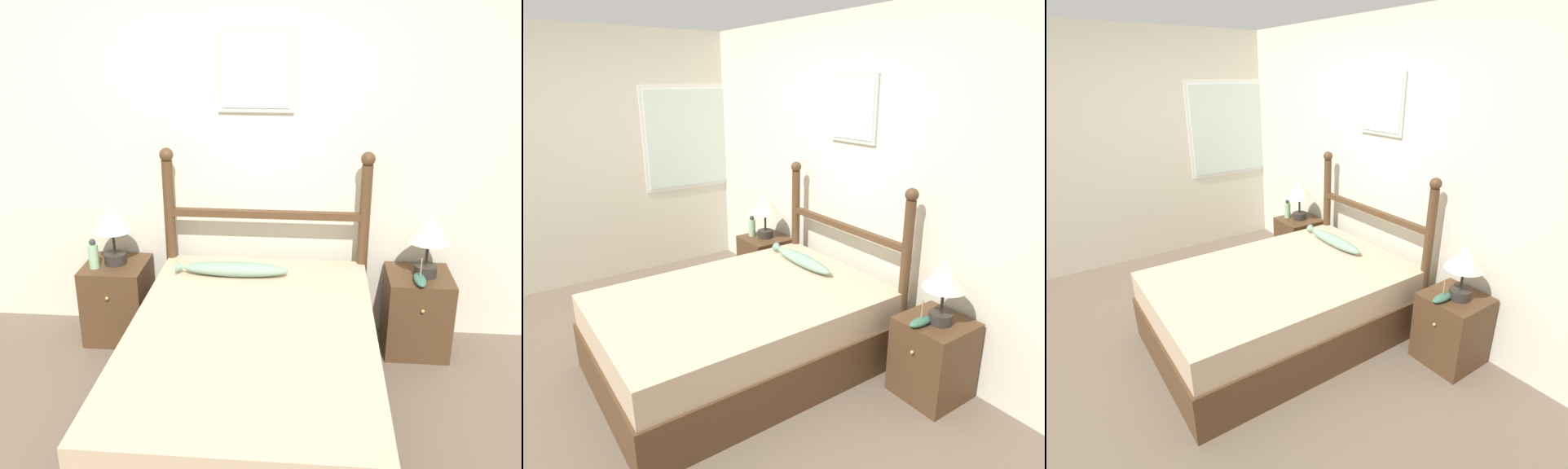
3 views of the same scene
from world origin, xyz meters
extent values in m
plane|color=brown|center=(0.00, 0.00, 0.00)|extent=(16.00, 16.00, 0.00)
cube|color=beige|center=(0.00, 1.73, 1.27)|extent=(6.40, 0.06, 2.55)
cube|color=#ADB7B2|center=(0.09, 1.69, 1.83)|extent=(0.50, 0.02, 0.52)
cube|color=beige|center=(0.09, 1.68, 1.83)|extent=(0.44, 0.01, 0.46)
cube|color=beige|center=(-2.13, 0.00, 1.27)|extent=(0.06, 6.40, 2.55)
cube|color=white|center=(-2.10, 1.26, 1.43)|extent=(0.01, 1.06, 1.13)
cube|color=silver|center=(-2.09, 1.26, 1.43)|extent=(0.01, 0.98, 1.05)
cube|color=#4C331E|center=(0.16, 0.59, 0.17)|extent=(1.39, 2.03, 0.35)
cube|color=tan|center=(0.16, 0.59, 0.46)|extent=(1.35, 1.99, 0.24)
cylinder|color=#4C331E|center=(-0.49, 1.56, 0.63)|extent=(0.07, 0.07, 1.27)
sphere|color=#4C331E|center=(-0.49, 1.56, 1.31)|extent=(0.09, 0.09, 0.09)
cylinder|color=#4C331E|center=(0.82, 1.56, 0.63)|extent=(0.07, 0.07, 1.27)
sphere|color=#4C331E|center=(0.82, 1.56, 1.31)|extent=(0.09, 0.09, 0.09)
cube|color=#4C331E|center=(0.16, 1.56, 0.91)|extent=(1.31, 0.05, 0.05)
cube|color=#4C331E|center=(-0.87, 1.46, 0.28)|extent=(0.42, 0.42, 0.56)
sphere|color=tan|center=(-0.87, 1.24, 0.40)|extent=(0.02, 0.02, 0.02)
cube|color=#4C331E|center=(1.19, 1.46, 0.28)|extent=(0.42, 0.42, 0.56)
sphere|color=tan|center=(1.19, 1.24, 0.40)|extent=(0.02, 0.02, 0.02)
cylinder|color=#2D2823|center=(-0.87, 1.47, 0.59)|extent=(0.15, 0.15, 0.07)
cylinder|color=#2D2823|center=(-0.87, 1.47, 0.71)|extent=(0.02, 0.02, 0.17)
cone|color=beige|center=(-0.87, 1.47, 0.89)|extent=(0.27, 0.27, 0.18)
cylinder|color=#2D2823|center=(1.22, 1.45, 0.59)|extent=(0.15, 0.15, 0.07)
cylinder|color=#2D2823|center=(1.22, 1.45, 0.71)|extent=(0.02, 0.02, 0.17)
cone|color=beige|center=(1.22, 1.45, 0.89)|extent=(0.27, 0.27, 0.18)
cylinder|color=#99C699|center=(-0.99, 1.39, 0.64)|extent=(0.07, 0.07, 0.17)
sphere|color=#333338|center=(-0.99, 1.39, 0.74)|extent=(0.04, 0.04, 0.04)
ellipsoid|color=#386651|center=(1.17, 1.33, 0.58)|extent=(0.07, 0.21, 0.05)
cylinder|color=#997F56|center=(1.17, 1.33, 0.67)|extent=(0.01, 0.01, 0.12)
ellipsoid|color=gray|center=(-0.01, 1.28, 0.63)|extent=(0.68, 0.13, 0.09)
cone|color=gray|center=(-0.37, 1.28, 0.63)|extent=(0.06, 0.08, 0.08)
camera|label=1|loc=(0.47, -2.28, 2.24)|focal=42.00mm
camera|label=2|loc=(2.82, -0.89, 2.03)|focal=32.00mm
camera|label=3|loc=(2.69, -0.92, 2.08)|focal=28.00mm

